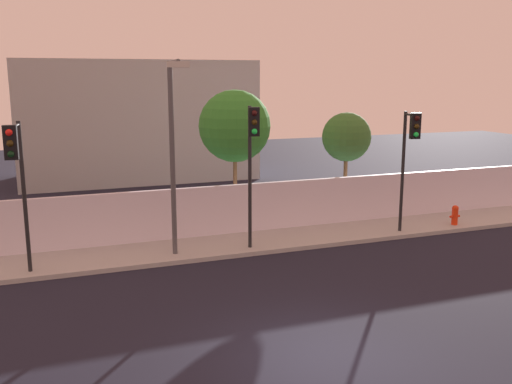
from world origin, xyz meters
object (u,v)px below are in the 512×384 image
street_lamp_curbside (173,141)px  fire_hydrant (455,214)px  traffic_light_center (410,146)px  roadside_tree_midleft (235,126)px  traffic_light_right (17,166)px  roadside_tree_midright (346,137)px  traffic_light_left (252,148)px

street_lamp_curbside → fire_hydrant: 11.56m
traffic_light_center → fire_hydrant: bearing=11.1°
street_lamp_curbside → roadside_tree_midleft: street_lamp_curbside is taller
traffic_light_center → traffic_light_right: traffic_light_center is taller
fire_hydrant → roadside_tree_midright: (-3.00, 3.36, 2.78)m
traffic_light_right → street_lamp_curbside: size_ratio=0.72×
fire_hydrant → roadside_tree_midleft: 9.22m
traffic_light_center → fire_hydrant: size_ratio=5.76×
traffic_light_right → street_lamp_curbside: 4.54m
traffic_light_center → street_lamp_curbside: street_lamp_curbside is taller
street_lamp_curbside → roadside_tree_midleft: size_ratio=1.15×
traffic_light_center → roadside_tree_midleft: (-5.25, 3.87, 0.55)m
traffic_light_left → traffic_light_right: traffic_light_left is taller
traffic_light_left → street_lamp_curbside: size_ratio=0.77×
roadside_tree_midleft → roadside_tree_midright: roadside_tree_midleft is taller
traffic_light_left → roadside_tree_midright: size_ratio=1.08×
fire_hydrant → roadside_tree_midleft: (-7.89, 3.36, 3.39)m
traffic_light_center → traffic_light_right: size_ratio=1.00×
roadside_tree_midright → traffic_light_right: bearing=-161.6°
traffic_light_left → traffic_light_right: bearing=-177.1°
traffic_light_center → street_lamp_curbside: size_ratio=0.72×
street_lamp_curbside → fire_hydrant: (11.07, 0.17, -3.32)m
traffic_light_center → street_lamp_curbside: 8.45m
traffic_light_right → roadside_tree_midright: (12.54, 4.17, -0.08)m
fire_hydrant → roadside_tree_midleft: roadside_tree_midleft is taller
roadside_tree_midleft → street_lamp_curbside: bearing=-132.1°
traffic_light_left → roadside_tree_midleft: bearing=79.6°
traffic_light_right → traffic_light_center: bearing=1.3°
traffic_light_center → fire_hydrant: traffic_light_center is taller
traffic_light_center → roadside_tree_midleft: roadside_tree_midleft is taller
fire_hydrant → roadside_tree_midright: size_ratio=0.18×
street_lamp_curbside → roadside_tree_midright: street_lamp_curbside is taller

